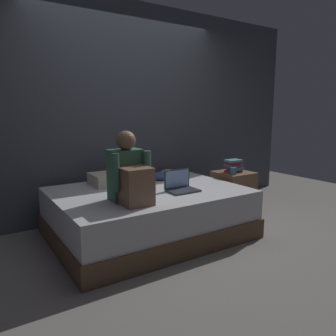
{
  "coord_description": "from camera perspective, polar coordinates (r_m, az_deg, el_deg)",
  "views": [
    {
      "loc": [
        -1.86,
        -2.65,
        1.35
      ],
      "look_at": [
        -0.07,
        0.1,
        0.77
      ],
      "focal_mm": 34.48,
      "sensor_mm": 36.0,
      "label": 1
    }
  ],
  "objects": [
    {
      "name": "ground_plane",
      "position": [
        3.51,
        1.94,
        -12.52
      ],
      "size": [
        8.0,
        8.0,
        0.0
      ],
      "primitive_type": "plane",
      "color": "gray"
    },
    {
      "name": "wall_back",
      "position": [
        4.28,
        -7.32,
        10.01
      ],
      "size": [
        5.6,
        0.1,
        2.7
      ],
      "primitive_type": "cube",
      "color": "#424751",
      "rests_on": "ground_plane"
    },
    {
      "name": "bed",
      "position": [
        3.56,
        -3.49,
        -7.84
      ],
      "size": [
        2.0,
        1.5,
        0.52
      ],
      "color": "brown",
      "rests_on": "ground_plane"
    },
    {
      "name": "nightstand",
      "position": [
        4.34,
        11.45,
        -4.36
      ],
      "size": [
        0.44,
        0.46,
        0.57
      ],
      "color": "brown",
      "rests_on": "ground_plane"
    },
    {
      "name": "person_sitting",
      "position": [
        2.99,
        -6.81,
        -1.26
      ],
      "size": [
        0.39,
        0.44,
        0.66
      ],
      "color": "#38664C",
      "rests_on": "bed"
    },
    {
      "name": "laptop",
      "position": [
        3.4,
        2.23,
        -3.15
      ],
      "size": [
        0.32,
        0.23,
        0.22
      ],
      "color": "#333842",
      "rests_on": "bed"
    },
    {
      "name": "pillow",
      "position": [
        3.79,
        -9.24,
        -1.75
      ],
      "size": [
        0.56,
        0.36,
        0.13
      ],
      "primitive_type": "cube",
      "color": "beige",
      "rests_on": "bed"
    },
    {
      "name": "book_stack",
      "position": [
        4.25,
        11.55,
        0.39
      ],
      "size": [
        0.22,
        0.17,
        0.16
      ],
      "color": "#9E2D28",
      "rests_on": "nightstand"
    },
    {
      "name": "mug",
      "position": [
        4.1,
        11.48,
        -0.52
      ],
      "size": [
        0.08,
        0.08,
        0.09
      ],
      "primitive_type": "cylinder",
      "color": "teal",
      "rests_on": "nightstand"
    },
    {
      "name": "clothes_pile",
      "position": [
        3.96,
        -0.17,
        -1.27
      ],
      "size": [
        0.34,
        0.26,
        0.12
      ],
      "color": "gray",
      "rests_on": "bed"
    }
  ]
}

